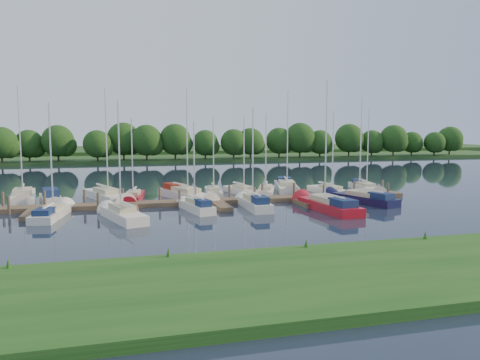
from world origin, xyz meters
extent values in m
plane|color=#192433|center=(0.00, 0.00, 0.00)|extent=(260.00, 260.00, 0.00)
cube|color=#184614|center=(0.00, -16.00, 0.25)|extent=(90.00, 10.00, 0.50)
cube|color=brown|center=(0.00, 8.00, 0.20)|extent=(40.00, 2.00, 0.40)
cube|color=brown|center=(-16.00, 5.00, 0.20)|extent=(1.20, 4.00, 0.40)
cube|color=brown|center=(-8.00, 5.00, 0.20)|extent=(1.20, 4.00, 0.40)
cube|color=brown|center=(0.00, 5.00, 0.20)|extent=(1.20, 4.00, 0.40)
cube|color=brown|center=(8.00, 5.00, 0.20)|extent=(1.20, 4.00, 0.40)
cube|color=brown|center=(16.00, 5.00, 0.20)|extent=(1.20, 4.00, 0.40)
cylinder|color=#473D33|center=(-19.00, 9.30, 0.60)|extent=(0.24, 0.24, 2.00)
cylinder|color=#473D33|center=(-15.55, 9.30, 0.60)|extent=(0.24, 0.24, 2.00)
cylinder|color=#473D33|center=(-12.09, 9.30, 0.60)|extent=(0.24, 0.24, 2.00)
cylinder|color=#473D33|center=(-8.64, 9.30, 0.60)|extent=(0.24, 0.24, 2.00)
cylinder|color=#473D33|center=(-5.18, 9.30, 0.60)|extent=(0.24, 0.24, 2.00)
cylinder|color=#473D33|center=(-1.73, 9.30, 0.60)|extent=(0.24, 0.24, 2.00)
cylinder|color=#473D33|center=(1.73, 9.30, 0.60)|extent=(0.24, 0.24, 2.00)
cylinder|color=#473D33|center=(5.18, 9.30, 0.60)|extent=(0.24, 0.24, 2.00)
cylinder|color=#473D33|center=(8.64, 9.30, 0.60)|extent=(0.24, 0.24, 2.00)
cylinder|color=#473D33|center=(12.09, 9.30, 0.60)|extent=(0.24, 0.24, 2.00)
cylinder|color=#473D33|center=(15.55, 9.30, 0.60)|extent=(0.24, 0.24, 2.00)
cylinder|color=#473D33|center=(19.00, 9.30, 0.60)|extent=(0.24, 0.24, 2.00)
cylinder|color=#473D33|center=(-18.00, 6.70, 0.60)|extent=(0.24, 0.24, 2.00)
cylinder|color=#473D33|center=(-10.80, 6.70, 0.60)|extent=(0.24, 0.24, 2.00)
cylinder|color=#473D33|center=(-3.60, 6.70, 0.60)|extent=(0.24, 0.24, 2.00)
cylinder|color=#473D33|center=(3.60, 6.70, 0.60)|extent=(0.24, 0.24, 2.00)
cylinder|color=#473D33|center=(10.80, 6.70, 0.60)|extent=(0.24, 0.24, 2.00)
cylinder|color=#473D33|center=(18.00, 6.70, 0.60)|extent=(0.24, 0.24, 2.00)
cube|color=#22481B|center=(0.00, 75.00, 0.30)|extent=(180.00, 30.00, 0.60)
cube|color=#2E5123|center=(0.00, 100.00, 0.70)|extent=(220.00, 40.00, 1.40)
sphere|color=#17370F|center=(-29.28, 60.45, 3.82)|extent=(4.59, 4.59, 4.59)
cylinder|color=#38281C|center=(-25.04, 61.35, 1.39)|extent=(0.36, 0.36, 2.78)
sphere|color=#17370F|center=(-25.04, 61.35, 4.79)|extent=(6.49, 6.49, 6.49)
sphere|color=#17370F|center=(-23.65, 61.55, 3.86)|extent=(4.64, 4.64, 4.64)
cylinder|color=#38281C|center=(-19.90, 63.61, 1.35)|extent=(0.36, 0.36, 2.69)
sphere|color=#17370F|center=(-19.90, 63.61, 4.63)|extent=(6.28, 6.28, 6.28)
sphere|color=#17370F|center=(-18.55, 63.81, 3.74)|extent=(4.48, 4.48, 4.48)
cylinder|color=#38281C|center=(-14.69, 62.61, 1.12)|extent=(0.36, 0.36, 2.24)
sphere|color=#17370F|center=(-14.69, 62.61, 3.85)|extent=(5.22, 5.22, 5.22)
sphere|color=#17370F|center=(-13.57, 62.81, 3.11)|extent=(3.73, 3.73, 3.73)
cylinder|color=#38281C|center=(-7.53, 61.72, 1.09)|extent=(0.36, 0.36, 2.17)
sphere|color=#17370F|center=(-7.53, 61.72, 3.74)|extent=(5.06, 5.06, 5.06)
sphere|color=#17370F|center=(-6.45, 61.92, 3.01)|extent=(3.62, 3.62, 3.62)
cylinder|color=#38281C|center=(-2.45, 63.16, 1.44)|extent=(0.36, 0.36, 2.88)
sphere|color=#17370F|center=(-2.45, 63.16, 4.96)|extent=(6.72, 6.72, 6.72)
sphere|color=#17370F|center=(-1.01, 63.36, 4.00)|extent=(4.80, 4.80, 4.80)
cylinder|color=#38281C|center=(2.02, 61.62, 1.35)|extent=(0.36, 0.36, 2.69)
sphere|color=#17370F|center=(2.02, 61.62, 4.63)|extent=(6.28, 6.28, 6.28)
sphere|color=#17370F|center=(3.36, 61.82, 3.74)|extent=(4.48, 4.48, 4.48)
cylinder|color=#38281C|center=(9.27, 63.98, 1.14)|extent=(0.36, 0.36, 2.29)
sphere|color=#17370F|center=(9.27, 63.98, 3.94)|extent=(5.33, 5.33, 5.33)
sphere|color=#17370F|center=(10.41, 64.18, 3.17)|extent=(3.81, 3.81, 3.81)
cylinder|color=#38281C|center=(13.54, 63.27, 1.20)|extent=(0.36, 0.36, 2.39)
sphere|color=#17370F|center=(13.54, 63.27, 4.12)|extent=(5.59, 5.59, 5.59)
sphere|color=#17370F|center=(14.74, 63.47, 3.32)|extent=(3.99, 3.99, 3.99)
cylinder|color=#38281C|center=(19.47, 63.56, 1.34)|extent=(0.36, 0.36, 2.67)
sphere|color=#17370F|center=(19.47, 63.56, 4.60)|extent=(6.23, 6.23, 6.23)
sphere|color=#17370F|center=(20.81, 63.76, 3.71)|extent=(4.45, 4.45, 4.45)
cylinder|color=#38281C|center=(25.04, 61.62, 1.42)|extent=(0.36, 0.36, 2.84)
sphere|color=#17370F|center=(25.04, 61.62, 4.89)|extent=(6.63, 6.63, 6.63)
sphere|color=#17370F|center=(26.46, 61.82, 3.94)|extent=(4.73, 4.73, 4.73)
cylinder|color=#38281C|center=(30.32, 61.89, 1.08)|extent=(0.36, 0.36, 2.16)
sphere|color=#17370F|center=(30.32, 61.89, 3.72)|extent=(5.04, 5.04, 5.04)
sphere|color=#17370F|center=(31.40, 62.09, 3.00)|extent=(3.60, 3.60, 3.60)
cylinder|color=#38281C|center=(36.04, 62.23, 1.36)|extent=(0.36, 0.36, 2.72)
sphere|color=#17370F|center=(36.04, 62.23, 4.68)|extent=(6.34, 6.34, 6.34)
sphere|color=#17370F|center=(37.40, 62.43, 3.78)|extent=(4.53, 4.53, 4.53)
cylinder|color=#38281C|center=(42.54, 62.35, 1.16)|extent=(0.36, 0.36, 2.32)
sphere|color=#17370F|center=(42.54, 62.35, 4.00)|extent=(5.42, 5.42, 5.42)
sphere|color=#17370F|center=(43.70, 62.55, 3.23)|extent=(3.87, 3.87, 3.87)
cylinder|color=#38281C|center=(47.51, 64.00, 1.00)|extent=(0.36, 0.36, 2.00)
sphere|color=#17370F|center=(47.51, 64.00, 3.45)|extent=(4.67, 4.67, 4.67)
sphere|color=#17370F|center=(48.51, 64.20, 2.78)|extent=(3.33, 3.33, 3.33)
cylinder|color=#38281C|center=(52.96, 61.51, 1.30)|extent=(0.36, 0.36, 2.60)
sphere|color=#17370F|center=(52.96, 61.51, 4.48)|extent=(6.06, 6.06, 6.06)
sphere|color=#17370F|center=(54.26, 61.71, 3.61)|extent=(4.33, 4.33, 4.33)
cylinder|color=#38281C|center=(58.57, 63.65, 1.35)|extent=(0.36, 0.36, 2.70)
sphere|color=#17370F|center=(58.57, 63.65, 4.65)|extent=(6.30, 6.30, 6.30)
sphere|color=#17370F|center=(59.92, 63.85, 3.75)|extent=(4.50, 4.50, 4.50)
cylinder|color=#38281C|center=(64.19, 61.46, 1.23)|extent=(0.36, 0.36, 2.45)
sphere|color=#17370F|center=(64.19, 61.46, 4.23)|extent=(5.73, 5.73, 5.73)
sphere|color=#17370F|center=(65.41, 61.66, 3.41)|extent=(4.09, 4.09, 4.09)
cylinder|color=#38281C|center=(69.08, 63.29, 1.37)|extent=(0.36, 0.36, 2.75)
sphere|color=#17370F|center=(69.08, 63.29, 4.73)|extent=(6.41, 6.41, 6.41)
sphere|color=#17370F|center=(70.45, 63.49, 3.81)|extent=(4.58, 4.58, 4.58)
cube|color=silver|center=(-18.30, 14.73, 0.15)|extent=(3.32, 8.04, 1.22)
cone|color=silver|center=(-17.72, 10.87, 0.15)|extent=(1.49, 2.86, 1.09)
cube|color=#B3AB8A|center=(-18.24, 14.34, 0.94)|extent=(2.14, 3.71, 0.55)
cylinder|color=silver|center=(-18.18, 13.96, 6.04)|extent=(0.12, 0.12, 10.53)
cylinder|color=silver|center=(-18.42, 15.50, 1.38)|extent=(0.62, 3.49, 0.10)
cylinder|color=silver|center=(-18.42, 15.50, 1.38)|extent=(0.66, 3.11, 0.20)
cube|color=silver|center=(-15.46, 12.69, 0.15)|extent=(2.81, 5.41, 0.98)
cone|color=silver|center=(-14.89, 10.18, 0.15)|extent=(1.18, 1.70, 0.85)
cube|color=#16264D|center=(-15.46, 12.69, 0.93)|extent=(1.96, 3.07, 0.88)
cube|color=silver|center=(-10.34, 13.52, 0.15)|extent=(4.93, 8.01, 1.16)
cone|color=silver|center=(-8.88, 9.92, 0.15)|extent=(2.03, 2.92, 1.09)
cube|color=#B3AB8A|center=(-10.19, 13.16, 0.90)|extent=(2.82, 3.85, 0.53)
cylinder|color=silver|center=(-10.04, 12.80, 5.98)|extent=(0.12, 0.12, 10.47)
cylinder|color=silver|center=(-10.63, 14.24, 1.32)|extent=(1.41, 3.27, 0.10)
cylinder|color=silver|center=(-10.63, 14.24, 1.32)|extent=(1.35, 2.95, 0.20)
cube|color=#A40F1B|center=(-7.52, 12.21, 0.15)|extent=(2.50, 5.78, 0.97)
cone|color=#A40F1B|center=(-7.99, 9.45, 0.15)|extent=(1.11, 2.06, 0.78)
cube|color=#B3AB8A|center=(-7.56, 11.93, 0.75)|extent=(1.59, 2.68, 0.44)
cylinder|color=silver|center=(-7.61, 11.66, 4.39)|extent=(0.12, 0.12, 7.55)
cylinder|color=silver|center=(-7.42, 12.76, 1.10)|extent=(0.53, 2.50, 0.10)
cylinder|color=silver|center=(-7.42, 12.76, 1.10)|extent=(0.58, 2.24, 0.20)
cube|color=silver|center=(-2.49, 11.75, 0.15)|extent=(4.80, 7.94, 1.24)
cone|color=silver|center=(-1.09, 8.17, 0.15)|extent=(1.98, 2.90, 1.08)
cube|color=#B3AB8A|center=(-2.35, 11.40, 0.96)|extent=(2.76, 3.81, 0.56)
cube|color=maroon|center=(-3.27, 13.76, 1.07)|extent=(2.24, 2.69, 0.62)
cylinder|color=silver|center=(-2.21, 11.04, 5.97)|extent=(0.12, 0.12, 10.37)
cylinder|color=silver|center=(-2.77, 12.47, 1.41)|extent=(1.35, 3.26, 0.10)
cylinder|color=silver|center=(-2.77, 12.47, 1.41)|extent=(1.30, 2.94, 0.20)
cube|color=silver|center=(0.93, 13.44, 0.15)|extent=(2.35, 5.88, 0.96)
cone|color=silver|center=(0.55, 10.60, 0.15)|extent=(1.06, 2.09, 0.80)
cube|color=#B3AB8A|center=(0.89, 13.15, 0.74)|extent=(1.53, 2.71, 0.43)
cylinder|color=silver|center=(0.85, 12.87, 4.47)|extent=(0.12, 0.12, 7.72)
cylinder|color=silver|center=(1.01, 14.00, 1.09)|extent=(0.44, 2.56, 0.10)
cylinder|color=silver|center=(1.01, 14.00, 1.09)|extent=(0.50, 2.29, 0.20)
cube|color=silver|center=(4.13, 13.66, 0.15)|extent=(3.04, 6.02, 0.98)
cone|color=silver|center=(4.87, 10.86, 0.15)|extent=(1.30, 2.17, 0.81)
cube|color=#B3AB8A|center=(4.21, 13.38, 0.75)|extent=(1.84, 2.83, 0.44)
cylinder|color=silver|center=(4.28, 13.10, 4.54)|extent=(0.12, 0.12, 7.83)
cylinder|color=silver|center=(3.99, 14.23, 1.11)|extent=(0.76, 2.55, 0.10)
cylinder|color=silver|center=(3.99, 14.23, 1.11)|extent=(0.78, 2.29, 0.20)
cube|color=silver|center=(6.61, 12.50, 0.15)|extent=(3.75, 6.23, 1.04)
cone|color=silver|center=(5.53, 9.69, 0.15)|extent=(1.55, 2.27, 0.84)
cube|color=#B3AB8A|center=(6.51, 12.22, 0.81)|extent=(2.16, 2.99, 0.47)
cylinder|color=silver|center=(6.40, 11.94, 4.73)|extent=(0.12, 0.12, 8.14)
cylinder|color=silver|center=(6.83, 13.07, 1.18)|extent=(1.07, 2.57, 0.10)
cylinder|color=silver|center=(6.83, 13.07, 1.18)|extent=(1.06, 2.32, 0.20)
cube|color=silver|center=(9.92, 15.04, 0.15)|extent=(4.13, 8.21, 1.17)
cone|color=silver|center=(8.92, 11.21, 0.15)|extent=(1.77, 2.96, 1.11)
cube|color=#B3AB8A|center=(9.82, 14.66, 0.90)|extent=(2.50, 3.86, 0.53)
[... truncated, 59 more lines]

